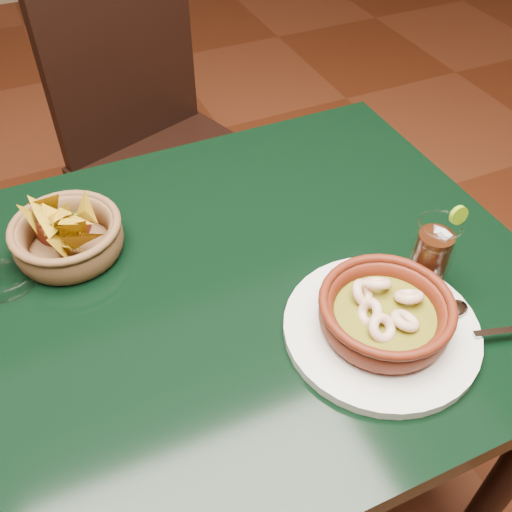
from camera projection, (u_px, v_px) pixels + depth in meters
name	position (u px, v px, depth m)	size (l,w,h in m)	color
ground	(201.00, 498.00, 1.42)	(7.00, 7.00, 0.00)	#471C0C
dining_table	(175.00, 339.00, 0.96)	(1.20, 0.80, 0.75)	black
dining_chair	(162.00, 148.00, 1.55)	(0.58, 0.58, 0.99)	black
shrimp_plate	(384.00, 318.00, 0.82)	(0.37, 0.29, 0.08)	silver
chip_basket	(68.00, 236.00, 0.94)	(0.22, 0.22, 0.13)	brown
guacamole_ramekin	(63.00, 225.00, 0.99)	(0.11, 0.11, 0.04)	#4E170A
cola_drink	(431.00, 257.00, 0.86)	(0.13, 0.13, 0.15)	white
glass_ashtray	(5.00, 276.00, 0.91)	(0.12, 0.12, 0.03)	white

